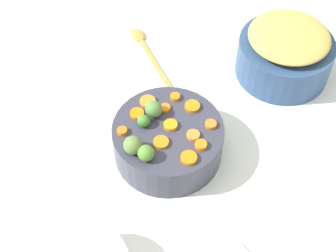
% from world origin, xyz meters
% --- Properties ---
extents(tabletop, '(2.40, 2.40, 0.02)m').
position_xyz_m(tabletop, '(0.00, 0.00, 0.01)').
color(tabletop, white).
rests_on(tabletop, ground).
extents(serving_bowl_carrots, '(0.27, 0.27, 0.10)m').
position_xyz_m(serving_bowl_carrots, '(0.02, -0.02, 0.07)').
color(serving_bowl_carrots, '#363847').
rests_on(serving_bowl_carrots, tabletop).
extents(metal_pot, '(0.26, 0.26, 0.11)m').
position_xyz_m(metal_pot, '(0.40, 0.19, 0.08)').
color(metal_pot, navy).
rests_on(metal_pot, tabletop).
extents(stuffing_mound, '(0.22, 0.22, 0.04)m').
position_xyz_m(stuffing_mound, '(0.40, 0.19, 0.15)').
color(stuffing_mound, tan).
rests_on(stuffing_mound, metal_pot).
extents(carrot_slice_0, '(0.03, 0.03, 0.01)m').
position_xyz_m(carrot_slice_0, '(0.06, 0.07, 0.12)').
color(carrot_slice_0, orange).
rests_on(carrot_slice_0, serving_bowl_carrots).
extents(carrot_slice_1, '(0.05, 0.05, 0.01)m').
position_xyz_m(carrot_slice_1, '(-0.00, -0.06, 0.12)').
color(carrot_slice_1, orange).
rests_on(carrot_slice_1, serving_bowl_carrots).
extents(carrot_slice_2, '(0.04, 0.04, 0.01)m').
position_xyz_m(carrot_slice_2, '(0.03, -0.02, 0.12)').
color(carrot_slice_2, orange).
rests_on(carrot_slice_2, serving_bowl_carrots).
extents(carrot_slice_3, '(0.04, 0.04, 0.01)m').
position_xyz_m(carrot_slice_3, '(0.03, 0.04, 0.12)').
color(carrot_slice_3, orange).
rests_on(carrot_slice_3, serving_bowl_carrots).
extents(carrot_slice_4, '(0.05, 0.05, 0.01)m').
position_xyz_m(carrot_slice_4, '(0.10, 0.03, 0.12)').
color(carrot_slice_4, orange).
rests_on(carrot_slice_4, serving_bowl_carrots).
extents(carrot_slice_5, '(0.05, 0.05, 0.01)m').
position_xyz_m(carrot_slice_5, '(-0.01, 0.07, 0.12)').
color(carrot_slice_5, orange).
rests_on(carrot_slice_5, serving_bowl_carrots).
extents(carrot_slice_6, '(0.04, 0.04, 0.01)m').
position_xyz_m(carrot_slice_6, '(0.09, -0.09, 0.12)').
color(carrot_slice_6, orange).
rests_on(carrot_slice_6, serving_bowl_carrots).
extents(carrot_slice_7, '(0.04, 0.04, 0.01)m').
position_xyz_m(carrot_slice_7, '(-0.04, 0.04, 0.12)').
color(carrot_slice_7, orange).
rests_on(carrot_slice_7, serving_bowl_carrots).
extents(carrot_slice_8, '(0.03, 0.03, 0.01)m').
position_xyz_m(carrot_slice_8, '(-0.08, -0.01, 0.12)').
color(carrot_slice_8, orange).
rests_on(carrot_slice_8, serving_bowl_carrots).
extents(carrot_slice_9, '(0.04, 0.04, 0.01)m').
position_xyz_m(carrot_slice_9, '(0.08, -0.06, 0.12)').
color(carrot_slice_9, orange).
rests_on(carrot_slice_9, serving_bowl_carrots).
extents(carrot_slice_10, '(0.04, 0.04, 0.01)m').
position_xyz_m(carrot_slice_10, '(0.05, -0.12, 0.12)').
color(carrot_slice_10, orange).
rests_on(carrot_slice_10, serving_bowl_carrots).
extents(carrot_slice_11, '(0.04, 0.04, 0.01)m').
position_xyz_m(carrot_slice_11, '(0.13, -0.03, 0.12)').
color(carrot_slice_11, orange).
rests_on(carrot_slice_11, serving_bowl_carrots).
extents(brussels_sprout_0, '(0.03, 0.03, 0.03)m').
position_xyz_m(brussels_sprout_0, '(-0.03, 0.00, 0.13)').
color(brussels_sprout_0, '#447B2F').
rests_on(brussels_sprout_0, serving_bowl_carrots).
extents(brussels_sprout_1, '(0.04, 0.04, 0.04)m').
position_xyz_m(brussels_sprout_1, '(-0.07, -0.07, 0.14)').
color(brussels_sprout_1, '#5B793D').
rests_on(brussels_sprout_1, serving_bowl_carrots).
extents(brussels_sprout_2, '(0.04, 0.04, 0.04)m').
position_xyz_m(brussels_sprout_2, '(-0.04, -0.10, 0.14)').
color(brussels_sprout_2, '#508631').
rests_on(brussels_sprout_2, serving_bowl_carrots).
extents(brussels_sprout_3, '(0.04, 0.04, 0.04)m').
position_xyz_m(brussels_sprout_3, '(-0.00, 0.03, 0.14)').
color(brussels_sprout_3, '#4B7D3E').
rests_on(brussels_sprout_3, serving_bowl_carrots).
extents(wooden_spoon, '(0.10, 0.32, 0.01)m').
position_xyz_m(wooden_spoon, '(0.04, 0.35, 0.03)').
color(wooden_spoon, '#A79043').
rests_on(wooden_spoon, tabletop).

